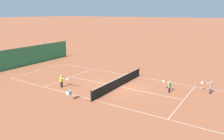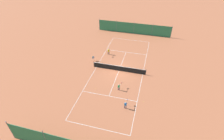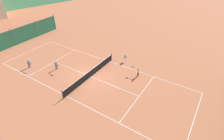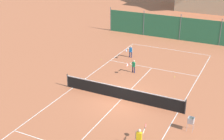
{
  "view_description": "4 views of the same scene",
  "coord_description": "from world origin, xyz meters",
  "px_view_note": "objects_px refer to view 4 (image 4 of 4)",
  "views": [
    {
      "loc": [
        17.81,
        10.52,
        7.22
      ],
      "look_at": [
        -1.06,
        -1.51,
        1.27
      ],
      "focal_mm": 35.0,
      "sensor_mm": 36.0,
      "label": 1
    },
    {
      "loc": [
        -5.04,
        23.64,
        18.04
      ],
      "look_at": [
        0.72,
        2.0,
        1.4
      ],
      "focal_mm": 28.0,
      "sensor_mm": 36.0,
      "label": 2
    },
    {
      "loc": [
        -12.89,
        -11.35,
        12.57
      ],
      "look_at": [
        0.93,
        -2.43,
        1.34
      ],
      "focal_mm": 28.0,
      "sensor_mm": 36.0,
      "label": 3
    },
    {
      "loc": [
        8.08,
        -17.87,
        10.64
      ],
      "look_at": [
        -1.46,
        1.43,
        1.44
      ],
      "focal_mm": 50.0,
      "sensor_mm": 36.0,
      "label": 4
    }
  ],
  "objects_px": {
    "player_near_service": "(139,137)",
    "ball_hopper": "(191,121)",
    "tennis_net": "(122,93)",
    "player_far_service": "(130,51)",
    "tennis_ball_alley_left": "(101,59)",
    "tennis_ball_by_net_right": "(175,77)",
    "player_near_baseline": "(133,65)"
  },
  "relations": [
    {
      "from": "player_near_service",
      "to": "ball_hopper",
      "type": "xyz_separation_m",
      "value": [
        2.09,
        2.93,
        -0.08
      ]
    },
    {
      "from": "tennis_net",
      "to": "player_far_service",
      "type": "height_order",
      "value": "player_far_service"
    },
    {
      "from": "tennis_ball_alley_left",
      "to": "tennis_ball_by_net_right",
      "type": "xyz_separation_m",
      "value": [
        7.33,
        -0.85,
        0.0
      ]
    },
    {
      "from": "ball_hopper",
      "to": "player_far_service",
      "type": "bearing_deg",
      "value": 129.61
    },
    {
      "from": "tennis_net",
      "to": "tennis_ball_alley_left",
      "type": "height_order",
      "value": "tennis_net"
    },
    {
      "from": "tennis_net",
      "to": "player_far_service",
      "type": "xyz_separation_m",
      "value": [
        -2.73,
        7.96,
        0.18
      ]
    },
    {
      "from": "player_near_baseline",
      "to": "ball_hopper",
      "type": "relative_size",
      "value": 1.27
    },
    {
      "from": "tennis_ball_alley_left",
      "to": "ball_hopper",
      "type": "xyz_separation_m",
      "value": [
        10.27,
        -7.97,
        0.62
      ]
    },
    {
      "from": "player_far_service",
      "to": "ball_hopper",
      "type": "relative_size",
      "value": 1.31
    },
    {
      "from": "tennis_ball_alley_left",
      "to": "ball_hopper",
      "type": "bearing_deg",
      "value": -37.82
    },
    {
      "from": "player_far_service",
      "to": "player_near_baseline",
      "type": "height_order",
      "value": "player_far_service"
    },
    {
      "from": "tennis_ball_alley_left",
      "to": "ball_hopper",
      "type": "relative_size",
      "value": 0.07
    },
    {
      "from": "player_near_service",
      "to": "tennis_ball_alley_left",
      "type": "distance_m",
      "value": 13.65
    },
    {
      "from": "player_near_service",
      "to": "tennis_ball_by_net_right",
      "type": "relative_size",
      "value": 19.19
    },
    {
      "from": "player_near_baseline",
      "to": "tennis_ball_alley_left",
      "type": "relative_size",
      "value": 17.18
    },
    {
      "from": "player_far_service",
      "to": "player_near_service",
      "type": "relative_size",
      "value": 0.92
    },
    {
      "from": "tennis_ball_alley_left",
      "to": "ball_hopper",
      "type": "height_order",
      "value": "ball_hopper"
    },
    {
      "from": "tennis_net",
      "to": "tennis_ball_alley_left",
      "type": "distance_m",
      "value": 7.99
    },
    {
      "from": "tennis_net",
      "to": "tennis_ball_by_net_right",
      "type": "bearing_deg",
      "value": 66.35
    },
    {
      "from": "tennis_net",
      "to": "ball_hopper",
      "type": "bearing_deg",
      "value": -18.16
    },
    {
      "from": "player_near_service",
      "to": "player_near_baseline",
      "type": "bearing_deg",
      "value": 114.53
    },
    {
      "from": "tennis_ball_by_net_right",
      "to": "ball_hopper",
      "type": "distance_m",
      "value": 7.72
    },
    {
      "from": "player_far_service",
      "to": "tennis_ball_alley_left",
      "type": "xyz_separation_m",
      "value": [
        -2.24,
        -1.73,
        -0.65
      ]
    },
    {
      "from": "player_far_service",
      "to": "player_near_service",
      "type": "xyz_separation_m",
      "value": [
        5.94,
        -12.62,
        0.05
      ]
    },
    {
      "from": "player_near_service",
      "to": "tennis_ball_alley_left",
      "type": "xyz_separation_m",
      "value": [
        -8.18,
        10.9,
        -0.71
      ]
    },
    {
      "from": "tennis_ball_alley_left",
      "to": "player_near_service",
      "type": "bearing_deg",
      "value": -53.11
    },
    {
      "from": "tennis_net",
      "to": "player_near_baseline",
      "type": "bearing_deg",
      "value": 102.87
    },
    {
      "from": "tennis_net",
      "to": "player_near_baseline",
      "type": "distance_m",
      "value": 4.85
    },
    {
      "from": "tennis_ball_by_net_right",
      "to": "ball_hopper",
      "type": "relative_size",
      "value": 0.07
    },
    {
      "from": "player_near_service",
      "to": "ball_hopper",
      "type": "bearing_deg",
      "value": 54.55
    },
    {
      "from": "player_near_baseline",
      "to": "player_far_service",
      "type": "bearing_deg",
      "value": 117.02
    },
    {
      "from": "player_near_service",
      "to": "ball_hopper",
      "type": "relative_size",
      "value": 1.42
    }
  ]
}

